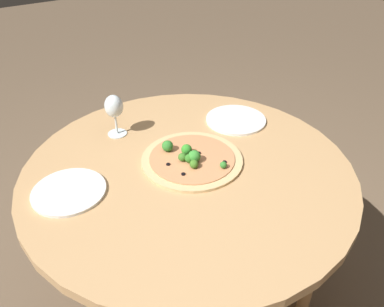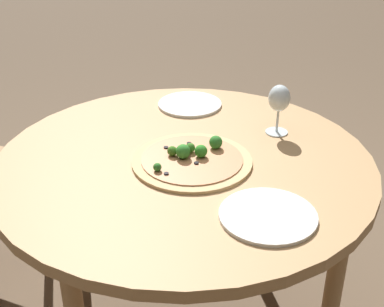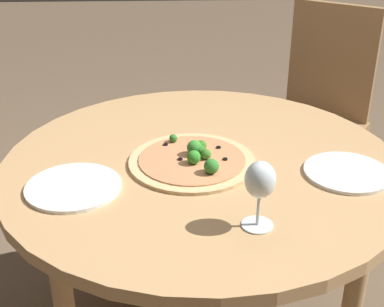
# 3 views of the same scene
# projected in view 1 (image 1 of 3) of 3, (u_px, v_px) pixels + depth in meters

# --- Properties ---
(ground_plane) EXTENTS (12.00, 12.00, 0.00)m
(ground_plane) POSITION_uv_depth(u_px,v_px,m) (189.00, 293.00, 1.70)
(ground_plane) COLOR brown
(dining_table) EXTENTS (1.13, 1.13, 0.72)m
(dining_table) POSITION_uv_depth(u_px,v_px,m) (188.00, 181.00, 1.33)
(dining_table) COLOR tan
(dining_table) RESTS_ON ground_plane
(pizza) EXTENTS (0.36, 0.36, 0.06)m
(pizza) POSITION_uv_depth(u_px,v_px,m) (191.00, 158.00, 1.31)
(pizza) COLOR tan
(pizza) RESTS_ON dining_table
(wine_glass) EXTENTS (0.07, 0.07, 0.17)m
(wine_glass) POSITION_uv_depth(u_px,v_px,m) (114.00, 108.00, 1.40)
(wine_glass) COLOR silver
(wine_glass) RESTS_ON dining_table
(plate_near) EXTENTS (0.23, 0.23, 0.01)m
(plate_near) POSITION_uv_depth(u_px,v_px,m) (69.00, 191.00, 1.17)
(plate_near) COLOR silver
(plate_near) RESTS_ON dining_table
(plate_far) EXTENTS (0.25, 0.25, 0.01)m
(plate_far) POSITION_uv_depth(u_px,v_px,m) (236.00, 120.00, 1.54)
(plate_far) COLOR silver
(plate_far) RESTS_ON dining_table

